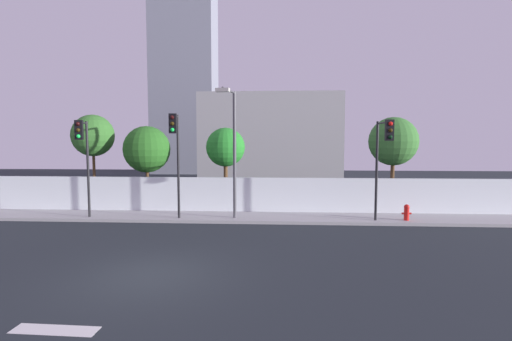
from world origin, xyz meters
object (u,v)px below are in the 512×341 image
Objects in this scene: street_lamp_curbside at (233,143)px; roadside_tree_leftmost at (93,136)px; roadside_tree_midright at (226,148)px; traffic_light_center at (83,148)px; traffic_light_left at (175,144)px; roadside_tree_rightmost at (393,142)px; traffic_light_right at (383,148)px; fire_hydrant at (407,212)px; roadside_tree_midleft at (147,149)px.

roadside_tree_leftmost is (-8.59, 3.60, 0.38)m from street_lamp_curbside.
roadside_tree_midright is (-0.85, 3.60, -0.30)m from street_lamp_curbside.
roadside_tree_leftmost is 1.17× the size of roadside_tree_midright.
street_lamp_curbside is (7.06, 0.48, 0.24)m from traffic_light_center.
roadside_tree_rightmost reaches higher than traffic_light_left.
street_lamp_curbside reaches higher than traffic_light_left.
traffic_light_right reaches higher than roadside_tree_midright.
traffic_light_center reaches higher than fire_hydrant.
fire_hydrant is 0.16× the size of roadside_tree_midright.
fire_hydrant is 0.15× the size of roadside_tree_rightmost.
roadside_tree_midleft is (3.16, 0.00, -0.79)m from roadside_tree_leftmost.
traffic_light_center reaches higher than roadside_tree_midright.
roadside_tree_midright is at bearing 159.23° from fire_hydrant.
traffic_light_right is at bearing -29.32° from roadside_tree_midright.
roadside_tree_rightmost is (1.69, 4.31, 0.29)m from traffic_light_right.
roadside_tree_midleft is (1.63, 4.08, -0.17)m from traffic_light_center.
roadside_tree_leftmost reaches higher than traffic_light_right.
traffic_light_left is 11.86m from roadside_tree_rightmost.
roadside_tree_rightmost is at bearing 68.60° from traffic_light_right.
fire_hydrant is at bearing 1.15° from street_lamp_curbside.
fire_hydrant is at bearing -14.15° from roadside_tree_midleft.
traffic_light_center is at bearing -111.77° from roadside_tree_midleft.
roadside_tree_midright is (1.80, 3.97, -0.25)m from traffic_light_left.
traffic_light_left is at bearing -55.11° from roadside_tree_midleft.
traffic_light_left is 1.06× the size of traffic_light_center.
fire_hydrant is 17.54m from roadside_tree_leftmost.
street_lamp_curbside is at bearing -76.69° from roadside_tree_midright.
roadside_tree_midleft is at bearing 146.41° from street_lamp_curbside.
fire_hydrant is at bearing 2.80° from traffic_light_left.
traffic_light_center is 7.08m from street_lamp_curbside.
roadside_tree_midright is 9.38m from roadside_tree_rightmost.
roadside_tree_leftmost is 7.77m from roadside_tree_midright.
fire_hydrant is at bearing 32.14° from traffic_light_right.
street_lamp_curbside is 1.31× the size of roadside_tree_midright.
roadside_tree_leftmost is 17.11m from roadside_tree_rightmost.
traffic_light_left is 0.92× the size of roadside_tree_leftmost.
roadside_tree_leftmost is (-5.93, 3.97, 0.43)m from traffic_light_left.
roadside_tree_midright is 0.89× the size of roadside_tree_rightmost.
roadside_tree_midleft reaches higher than roadside_tree_midright.
street_lamp_curbside is at bearing 174.07° from traffic_light_right.
roadside_tree_rightmost is (15.58, 4.08, 0.28)m from traffic_light_center.
roadside_tree_rightmost is at bearing 0.00° from roadside_tree_midleft.
roadside_tree_leftmost reaches higher than fire_hydrant.
roadside_tree_midleft is (-5.43, 3.60, -0.41)m from street_lamp_curbside.
traffic_light_right is 4.64m from roadside_tree_rightmost.
street_lamp_curbside is at bearing 7.89° from traffic_light_left.
roadside_tree_rightmost is at bearing 0.00° from roadside_tree_midright.
roadside_tree_rightmost is (9.37, 0.00, 0.34)m from roadside_tree_midright.
traffic_light_left is 1.05× the size of roadside_tree_midleft.
traffic_light_left reaches higher than traffic_light_right.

